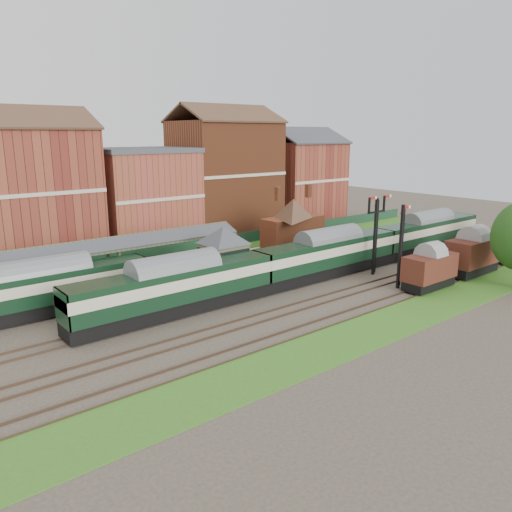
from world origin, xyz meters
TOP-DOWN VIEW (x-y plane):
  - ground at (0.00, 0.00)m, footprint 160.00×160.00m
  - grass_back at (0.00, 16.00)m, footprint 90.00×4.50m
  - grass_front at (0.00, -12.00)m, footprint 90.00×5.00m
  - fence at (0.00, 18.00)m, footprint 90.00×0.12m
  - platform at (-5.00, 9.75)m, footprint 55.00×3.40m
  - signal_box at (-3.00, 3.25)m, footprint 5.40×5.40m
  - brick_hut at (5.00, 3.25)m, footprint 3.20×2.64m
  - station_building at (12.00, 9.75)m, footprint 8.10×8.10m
  - canopy at (-11.00, 9.75)m, footprint 26.00×3.89m
  - semaphore_bracket at (12.04, -2.50)m, footprint 3.60×0.25m
  - semaphore_siding at (10.02, -7.00)m, footprint 1.23×0.25m
  - town_backdrop at (-0.18, 25.00)m, footprint 69.00×10.00m
  - dmu_train at (7.85, 0.00)m, footprint 53.96×2.84m
  - platform_railcar at (-18.21, 6.50)m, footprint 17.10×2.70m
  - goods_van_a at (11.99, -9.00)m, footprint 5.76×2.49m
  - goods_van_b at (19.93, -9.00)m, footprint 6.63×2.87m

SIDE VIEW (x-z plane):
  - ground at x=0.00m, z-range 0.00..0.00m
  - grass_back at x=0.00m, z-range 0.00..0.06m
  - grass_front at x=0.00m, z-range 0.00..0.06m
  - platform at x=-5.00m, z-range 0.00..1.00m
  - fence at x=0.00m, z-range 0.00..1.50m
  - brick_hut at x=5.00m, z-range -0.28..2.67m
  - goods_van_a at x=11.99m, z-range 0.25..3.74m
  - goods_van_b at x=19.93m, z-range 0.26..4.28m
  - platform_railcar at x=-18.21m, z-range 0.34..4.28m
  - dmu_train at x=7.85m, z-range 0.35..4.50m
  - signal_box at x=-3.00m, z-range 0.19..6.19m
  - station_building at x=12.00m, z-range 1.01..6.91m
  - semaphore_siding at x=10.02m, z-range 0.16..8.16m
  - canopy at x=-11.00m, z-range 2.54..6.62m
  - semaphore_bracket at x=12.04m, z-range 0.54..8.72m
  - town_backdrop at x=-0.18m, z-range -1.00..15.00m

